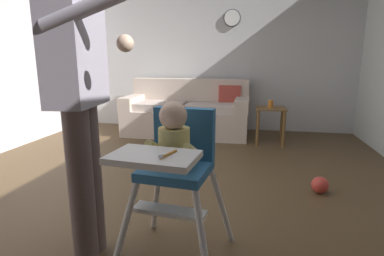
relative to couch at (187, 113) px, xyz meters
The scene contains 9 objects.
ground 2.43m from the couch, 83.93° to the right, with size 6.31×7.36×0.10m, color brown.
wall_far 1.21m from the couch, 63.93° to the left, with size 5.51×0.06×2.78m, color silver.
couch is the anchor object (origin of this frame).
high_chair 3.19m from the couch, 79.14° to the right, with size 0.66×0.77×0.95m.
adult_standing 3.24m from the couch, 88.55° to the right, with size 0.55×0.50×1.71m.
toy_ball 2.57m from the couch, 50.67° to the right, with size 0.15×0.15×0.15m, color #D13D33.
side_table 1.32m from the couch, 17.43° to the right, with size 0.40×0.40×0.52m.
sippy_cup 1.33m from the couch, 17.56° to the right, with size 0.07×0.07×0.10m, color orange.
wall_clock 1.68m from the couch, 37.03° to the left, with size 0.27×0.04×0.27m.
Camera 1 is at (0.75, -2.28, 1.15)m, focal length 28.48 mm.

